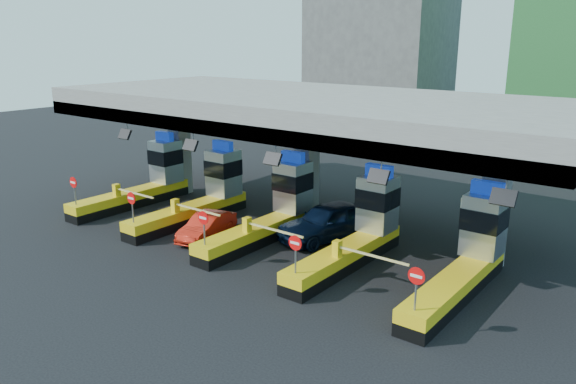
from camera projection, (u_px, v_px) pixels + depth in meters
The scene contains 10 objects.
ground at pixel (271, 237), 28.45m from camera, with size 120.00×120.00×0.00m, color black.
toll_canopy at pixel (306, 111), 28.99m from camera, with size 28.00×12.09×7.00m.
toll_lane_far_left at pixel (147, 180), 34.18m from camera, with size 4.43×8.00×4.16m.
toll_lane_left at pixel (205, 193), 31.24m from camera, with size 4.43×8.00×4.16m.
toll_lane_center at pixel (275, 210), 28.29m from camera, with size 4.43×8.00×4.16m.
toll_lane_right at pixel (360, 230), 25.34m from camera, with size 4.43×8.00×4.16m.
toll_lane_far_right at pixel (469, 256), 22.39m from camera, with size 4.43×8.00×4.16m.
bg_building_concrete at pixel (380, 44), 61.72m from camera, with size 14.00×10.00×18.00m, color #4C4C49.
van at pixel (328, 221), 28.07m from camera, with size 2.19×5.44×1.85m, color black.
red_car at pixel (207, 226), 28.21m from camera, with size 1.34×3.84×1.26m, color red.
Camera 1 is at (17.07, -20.67, 9.85)m, focal length 35.00 mm.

